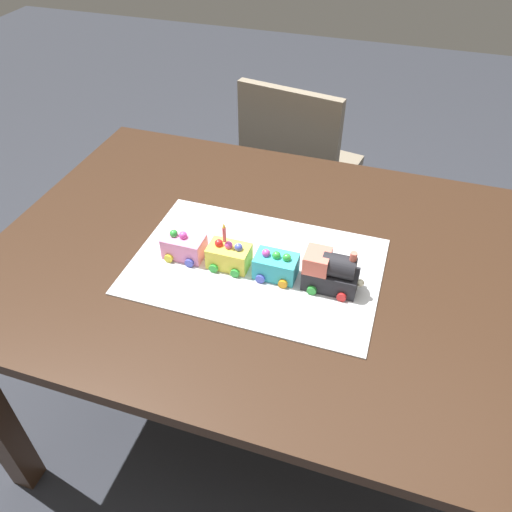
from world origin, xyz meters
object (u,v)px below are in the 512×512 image
at_px(cake_locomotive, 330,272).
at_px(cake_car_hopper_lemon, 229,256).
at_px(birthday_candle, 224,233).
at_px(cake_car_flatbed_turquoise, 276,266).
at_px(chair, 297,171).
at_px(cake_car_gondola_bubblegum, 184,246).
at_px(dining_table, 268,284).

bearing_deg(cake_locomotive, cake_car_hopper_lemon, 0.00).
distance_m(cake_car_hopper_lemon, birthday_candle, 0.07).
relative_size(cake_locomotive, birthday_candle, 2.64).
distance_m(cake_car_flatbed_turquoise, birthday_candle, 0.14).
bearing_deg(chair, cake_locomotive, 117.56).
bearing_deg(chair, cake_car_hopper_lemon, 102.60).
relative_size(cake_car_hopper_lemon, cake_car_gondola_bubblegum, 1.00).
distance_m(cake_locomotive, cake_car_gondola_bubblegum, 0.37).
relative_size(dining_table, cake_locomotive, 10.00).
bearing_deg(cake_car_flatbed_turquoise, chair, -79.62).
distance_m(cake_locomotive, cake_car_flatbed_turquoise, 0.13).
xyz_separation_m(cake_car_flatbed_turquoise, birthday_candle, (0.13, -0.00, 0.07)).
height_order(chair, birthday_candle, birthday_candle).
height_order(chair, cake_car_flatbed_turquoise, chair).
distance_m(chair, cake_car_hopper_lemon, 0.96).
bearing_deg(chair, cake_car_flatbed_turquoise, 109.93).
height_order(dining_table, chair, chair).
relative_size(chair, cake_car_gondola_bubblegum, 8.60).
height_order(dining_table, cake_car_flatbed_turquoise, cake_car_flatbed_turquoise).
bearing_deg(birthday_candle, cake_car_flatbed_turquoise, 180.00).
relative_size(chair, cake_locomotive, 6.14).
bearing_deg(birthday_candle, cake_car_gondola_bubblegum, 0.00).
bearing_deg(dining_table, cake_car_gondola_bubblegum, 20.89).
xyz_separation_m(cake_locomotive, cake_car_gondola_bubblegum, (0.37, 0.00, -0.02)).
height_order(cake_car_flatbed_turquoise, cake_car_hopper_lemon, same).
bearing_deg(cake_locomotive, cake_car_flatbed_turquoise, 0.00).
xyz_separation_m(cake_car_flatbed_turquoise, cake_car_hopper_lemon, (0.12, 0.00, 0.00)).
distance_m(chair, birthday_candle, 0.98).
bearing_deg(dining_table, cake_car_hopper_lemon, 44.19).
xyz_separation_m(cake_locomotive, cake_car_hopper_lemon, (0.25, 0.00, -0.02)).
xyz_separation_m(dining_table, cake_car_hopper_lemon, (0.08, 0.07, 0.14)).
distance_m(dining_table, cake_car_gondola_bubblegum, 0.25).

